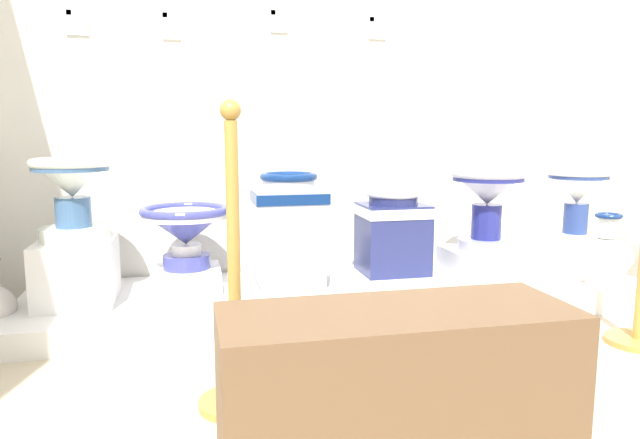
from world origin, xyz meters
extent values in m
cube|color=white|center=(1.80, 2.70, 1.51)|extent=(3.80, 0.06, 3.02)
cube|color=white|center=(1.80, 2.25, 0.06)|extent=(3.02, 0.80, 0.11)
cube|color=white|center=(0.57, 2.25, 0.25)|extent=(0.32, 0.39, 0.28)
cylinder|color=white|center=(0.57, 2.25, 0.42)|extent=(0.29, 0.29, 0.06)
cylinder|color=#3D608C|center=(0.57, 2.25, 0.51)|extent=(0.15, 0.15, 0.13)
cone|color=white|center=(0.57, 2.25, 0.65)|extent=(0.33, 0.33, 0.15)
cylinder|color=#3D608C|center=(0.57, 2.25, 0.71)|extent=(0.32, 0.32, 0.03)
torus|color=white|center=(0.57, 2.25, 0.73)|extent=(0.34, 0.34, 0.04)
cylinder|color=#3D608C|center=(0.57, 2.25, 0.72)|extent=(0.23, 0.23, 0.01)
cube|color=white|center=(1.05, 2.35, 0.16)|extent=(0.31, 0.31, 0.10)
cylinder|color=#3F4497|center=(1.05, 2.35, 0.25)|extent=(0.22, 0.22, 0.07)
cylinder|color=white|center=(1.05, 2.35, 0.31)|extent=(0.14, 0.14, 0.05)
cone|color=#3F4497|center=(1.05, 2.35, 0.41)|extent=(0.41, 0.41, 0.16)
cylinder|color=white|center=(1.05, 2.35, 0.47)|extent=(0.40, 0.40, 0.03)
torus|color=#3F4497|center=(1.05, 2.35, 0.49)|extent=(0.42, 0.42, 0.04)
cylinder|color=white|center=(1.05, 2.35, 0.49)|extent=(0.29, 0.29, 0.01)
cube|color=white|center=(1.54, 2.33, 0.15)|extent=(0.30, 0.29, 0.07)
cube|color=#B1BCD1|center=(1.54, 2.33, 0.38)|extent=(0.34, 0.28, 0.40)
cube|color=navy|center=(1.54, 2.33, 0.55)|extent=(0.35, 0.29, 0.05)
cylinder|color=#B1BCD1|center=(1.54, 2.33, 0.61)|extent=(0.26, 0.26, 0.06)
torus|color=navy|center=(1.54, 2.33, 0.65)|extent=(0.28, 0.28, 0.04)
cube|color=white|center=(2.06, 2.29, 0.13)|extent=(0.38, 0.39, 0.04)
cube|color=navy|center=(2.06, 2.29, 0.33)|extent=(0.32, 0.29, 0.35)
cube|color=white|center=(2.06, 2.29, 0.47)|extent=(0.33, 0.29, 0.05)
cylinder|color=navy|center=(2.06, 2.29, 0.53)|extent=(0.24, 0.24, 0.05)
torus|color=white|center=(2.06, 2.29, 0.56)|extent=(0.27, 0.27, 0.04)
cube|color=white|center=(2.53, 2.22, 0.19)|extent=(0.36, 0.39, 0.15)
cylinder|color=#B0B2CD|center=(2.53, 2.22, 0.29)|extent=(0.28, 0.28, 0.06)
cylinder|color=navy|center=(2.53, 2.22, 0.41)|extent=(0.15, 0.15, 0.18)
cone|color=#B0B2CD|center=(2.53, 2.22, 0.57)|extent=(0.36, 0.36, 0.15)
cylinder|color=navy|center=(2.53, 2.22, 0.63)|extent=(0.35, 0.35, 0.03)
torus|color=#B0B2CD|center=(2.53, 2.22, 0.65)|extent=(0.37, 0.37, 0.04)
cylinder|color=navy|center=(2.53, 2.22, 0.65)|extent=(0.25, 0.25, 0.01)
cube|color=white|center=(3.05, 2.22, 0.19)|extent=(0.39, 0.33, 0.16)
cylinder|color=white|center=(3.05, 2.22, 0.30)|extent=(0.22, 0.22, 0.06)
cylinder|color=navy|center=(3.05, 2.22, 0.41)|extent=(0.12, 0.12, 0.16)
cone|color=white|center=(3.05, 2.22, 0.57)|extent=(0.30, 0.30, 0.16)
cylinder|color=navy|center=(3.05, 2.22, 0.63)|extent=(0.30, 0.30, 0.03)
torus|color=white|center=(3.05, 2.22, 0.65)|extent=(0.32, 0.32, 0.04)
cylinder|color=navy|center=(3.05, 2.22, 0.65)|extent=(0.21, 0.21, 0.01)
cube|color=white|center=(0.57, 2.67, 1.39)|extent=(0.11, 0.01, 0.13)
cube|color=#386BAD|center=(0.54, 2.67, 1.43)|extent=(0.02, 0.01, 0.02)
cube|color=white|center=(1.01, 2.67, 1.39)|extent=(0.09, 0.01, 0.15)
cube|color=slate|center=(0.98, 2.67, 1.43)|extent=(0.02, 0.01, 0.02)
cube|color=white|center=(1.55, 2.67, 1.43)|extent=(0.09, 0.01, 0.12)
cube|color=slate|center=(1.52, 2.67, 1.47)|extent=(0.02, 0.01, 0.02)
cube|color=white|center=(2.09, 2.67, 1.42)|extent=(0.10, 0.01, 0.13)
cube|color=#386BAD|center=(2.06, 2.67, 1.45)|extent=(0.02, 0.01, 0.02)
cylinder|color=navy|center=(3.40, 2.41, 0.01)|extent=(0.13, 0.13, 0.03)
ellipsoid|color=white|center=(3.40, 2.41, 0.14)|extent=(0.29, 0.29, 0.23)
cylinder|color=white|center=(3.40, 2.41, 0.32)|extent=(0.11, 0.11, 0.13)
torus|color=navy|center=(3.40, 2.41, 0.38)|extent=(0.15, 0.15, 0.02)
cylinder|color=#BC8E3E|center=(1.19, 1.31, 0.01)|extent=(0.24, 0.24, 0.02)
cylinder|color=#BC8E3E|center=(1.19, 1.31, 0.46)|extent=(0.04, 0.04, 0.87)
sphere|color=#BC8E3E|center=(1.19, 1.31, 0.92)|extent=(0.06, 0.06, 0.06)
cylinder|color=gold|center=(2.84, 1.50, 0.01)|extent=(0.25, 0.25, 0.02)
cube|color=brown|center=(1.59, 0.96, 0.20)|extent=(0.94, 0.36, 0.40)
camera|label=1|loc=(1.06, -0.44, 0.87)|focal=32.80mm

